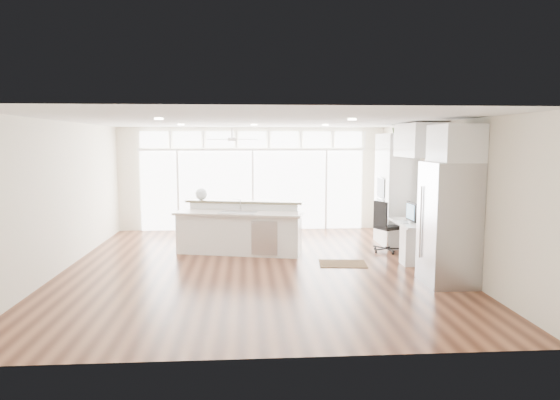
{
  "coord_description": "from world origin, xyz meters",
  "views": [
    {
      "loc": [
        -0.18,
        -9.14,
        2.33
      ],
      "look_at": [
        0.49,
        0.6,
        1.18
      ],
      "focal_mm": 32.0,
      "sensor_mm": 36.0,
      "label": 1
    }
  ],
  "objects": [
    {
      "name": "framed_photos",
      "position": [
        3.46,
        0.92,
        1.4
      ],
      "size": [
        0.06,
        0.22,
        0.8
      ],
      "primitive_type": "cube",
      "color": "black",
      "rests_on": "wall_right"
    },
    {
      "name": "refrigerator",
      "position": [
        3.11,
        -1.35,
        1.0
      ],
      "size": [
        0.76,
        0.9,
        2.0
      ],
      "primitive_type": "cube",
      "color": "#ACADB1",
      "rests_on": "floor"
    },
    {
      "name": "wall_front",
      "position": [
        0.0,
        -4.0,
        1.35
      ],
      "size": [
        7.0,
        0.04,
        2.7
      ],
      "primitive_type": "cube",
      "color": "white",
      "rests_on": "floor"
    },
    {
      "name": "recessed_lights",
      "position": [
        0.0,
        0.2,
        2.68
      ],
      "size": [
        3.4,
        3.0,
        0.02
      ],
      "primitive_type": "cube",
      "color": "#EBE3C8",
      "rests_on": "ceiling"
    },
    {
      "name": "wall_left",
      "position": [
        -3.5,
        0.0,
        1.35
      ],
      "size": [
        0.04,
        8.0,
        2.7
      ],
      "primitive_type": "cube",
      "color": "white",
      "rests_on": "floor"
    },
    {
      "name": "potted_plant",
      "position": [
        3.17,
        1.8,
        2.63
      ],
      "size": [
        0.31,
        0.34,
        0.25
      ],
      "primitive_type": "imported",
      "rotation": [
        0.0,
        0.0,
        -0.07
      ],
      "color": "#315223",
      "rests_on": "oven_cabinet"
    },
    {
      "name": "wall_right",
      "position": [
        3.5,
        0.0,
        1.35
      ],
      "size": [
        0.04,
        8.0,
        2.7
      ],
      "primitive_type": "cube",
      "color": "white",
      "rests_on": "floor"
    },
    {
      "name": "rug",
      "position": [
        1.66,
        0.08,
        0.01
      ],
      "size": [
        0.95,
        0.72,
        0.01
      ],
      "primitive_type": "cube",
      "rotation": [
        0.0,
        0.0,
        -0.1
      ],
      "color": "#331F10",
      "rests_on": "floor"
    },
    {
      "name": "oven_cabinet",
      "position": [
        3.17,
        1.8,
        1.25
      ],
      "size": [
        0.64,
        1.2,
        2.5
      ],
      "primitive_type": "cube",
      "color": "white",
      "rests_on": "floor"
    },
    {
      "name": "wall_back",
      "position": [
        0.0,
        4.0,
        1.35
      ],
      "size": [
        7.0,
        0.04,
        2.7
      ],
      "primitive_type": "cube",
      "color": "white",
      "rests_on": "floor"
    },
    {
      "name": "transom_row",
      "position": [
        0.0,
        3.94,
        2.38
      ],
      "size": [
        5.9,
        0.06,
        0.4
      ],
      "primitive_type": "cube",
      "color": "white",
      "rests_on": "wall_back"
    },
    {
      "name": "floor",
      "position": [
        0.0,
        0.0,
        -0.01
      ],
      "size": [
        7.0,
        8.0,
        0.02
      ],
      "primitive_type": "cube",
      "color": "#462315",
      "rests_on": "ground"
    },
    {
      "name": "ceiling_fan",
      "position": [
        -0.5,
        2.8,
        2.48
      ],
      "size": [
        1.16,
        1.16,
        0.32
      ],
      "primitive_type": "cube",
      "color": "white",
      "rests_on": "ceiling"
    },
    {
      "name": "upper_cabinets",
      "position": [
        3.17,
        0.3,
        2.35
      ],
      "size": [
        0.64,
        1.3,
        0.64
      ],
      "primitive_type": "cube",
      "color": "white",
      "rests_on": "wall_right"
    },
    {
      "name": "fishbowl",
      "position": [
        -1.15,
        1.77,
        1.19
      ],
      "size": [
        0.34,
        0.34,
        0.26
      ],
      "primitive_type": "sphere",
      "rotation": [
        0.0,
        0.0,
        -0.36
      ],
      "color": "white",
      "rests_on": "kitchen_island"
    },
    {
      "name": "glass_wall",
      "position": [
        0.0,
        3.94,
        1.05
      ],
      "size": [
        5.8,
        0.06,
        2.08
      ],
      "primitive_type": "cube",
      "color": "white",
      "rests_on": "wall_back"
    },
    {
      "name": "fridge_cabinet",
      "position": [
        3.17,
        -1.35,
        2.3
      ],
      "size": [
        0.64,
        0.9,
        0.6
      ],
      "primitive_type": "cube",
      "color": "white",
      "rests_on": "wall_right"
    },
    {
      "name": "office_chair",
      "position": [
        2.81,
        1.07,
        0.54
      ],
      "size": [
        0.72,
        0.7,
        1.08
      ],
      "primitive_type": "cube",
      "rotation": [
        0.0,
        0.0,
        0.43
      ],
      "color": "black",
      "rests_on": "floor"
    },
    {
      "name": "monitor",
      "position": [
        3.05,
        0.3,
        0.96
      ],
      "size": [
        0.1,
        0.49,
        0.41
      ],
      "primitive_type": "cube",
      "rotation": [
        0.0,
        0.0,
        0.03
      ],
      "color": "black",
      "rests_on": "desk_nook"
    },
    {
      "name": "desk_window",
      "position": [
        3.46,
        0.3,
        1.55
      ],
      "size": [
        0.04,
        0.85,
        0.85
      ],
      "primitive_type": "cube",
      "color": "white",
      "rests_on": "wall_right"
    },
    {
      "name": "keyboard",
      "position": [
        2.88,
        0.3,
        0.77
      ],
      "size": [
        0.14,
        0.34,
        0.02
      ],
      "primitive_type": "cube",
      "rotation": [
        0.0,
        0.0,
        0.05
      ],
      "color": "silver",
      "rests_on": "desk_nook"
    },
    {
      "name": "desk_nook",
      "position": [
        3.13,
        0.3,
        0.38
      ],
      "size": [
        0.72,
        1.3,
        0.76
      ],
      "primitive_type": "cube",
      "color": "white",
      "rests_on": "floor"
    },
    {
      "name": "ceiling",
      "position": [
        0.0,
        0.0,
        2.7
      ],
      "size": [
        7.0,
        8.0,
        0.02
      ],
      "primitive_type": "cube",
      "color": "white",
      "rests_on": "wall_back"
    },
    {
      "name": "kitchen_island",
      "position": [
        -0.32,
        1.16,
        0.53
      ],
      "size": [
        2.83,
        1.6,
        1.06
      ],
      "primitive_type": "cube",
      "rotation": [
        0.0,
        0.0,
        -0.24
      ],
      "color": "white",
      "rests_on": "floor"
    }
  ]
}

